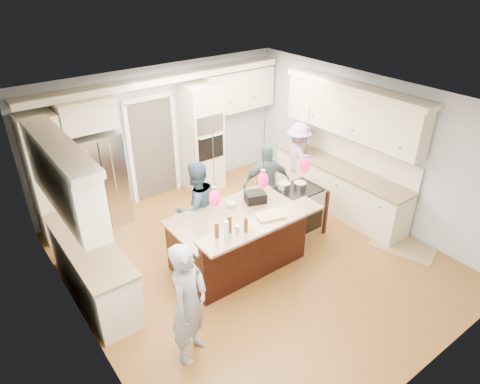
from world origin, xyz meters
The scene contains 23 objects.
ground_plane centered at (0.00, 0.00, 0.00)m, with size 6.00×6.00×0.00m, color olive.
room_shell centered at (0.00, 0.00, 1.82)m, with size 5.54×6.04×2.72m.
refrigerator centered at (-1.55, 2.64, 0.90)m, with size 0.90×0.70×1.80m, color #B7B7BC.
oven_column centered at (0.75, 2.67, 1.15)m, with size 0.72×0.69×2.30m.
back_upper_cabinets centered at (-0.75, 2.76, 1.67)m, with size 5.30×0.61×2.54m.
right_counter_run centered at (2.44, 0.30, 1.06)m, with size 0.64×3.10×2.51m.
left_cabinets centered at (-2.44, 0.80, 1.06)m, with size 0.64×2.30×2.51m.
kitchen_island centered at (-0.25, 0.07, 0.49)m, with size 2.10×1.46×1.12m.
island_range centered at (1.16, 0.15, 0.46)m, with size 0.82×0.71×0.92m.
pendant_lights centered at (-0.25, -0.51, 1.80)m, with size 1.75×0.15×1.03m.
person_bar_end centered at (-1.82, -1.05, 0.85)m, with size 0.62×0.41×1.69m, color gray.
person_far_left centered at (-0.54, 0.85, 0.81)m, with size 0.79×0.62×1.63m, color #30485E.
person_far_right centered at (1.00, 0.85, 0.78)m, with size 0.91×0.38×1.56m, color #4B6469.
person_range_side centered at (2.25, 1.30, 0.78)m, with size 1.00×0.58×1.55m, color #A184B2.
floor_rug centered at (2.40, -1.32, 0.01)m, with size 0.73×1.07×0.01m, color #968152.
water_bottle centered at (-0.90, -0.54, 1.26)m, with size 0.06×0.06×0.28m, color silver.
beer_bottle_a centered at (-0.99, -0.44, 1.24)m, with size 0.06×0.06×0.24m, color #46270C.
beer_bottle_b centered at (-0.59, -0.57, 1.23)m, with size 0.06×0.06×0.22m, color #46270C.
beer_bottle_c centered at (-0.78, -0.44, 1.25)m, with size 0.07×0.07×0.27m, color #46270C.
drink_can centered at (-0.69, -0.50, 1.17)m, with size 0.06×0.06×0.11m, color #B7B7BC.
cutting_board centered at (-0.05, -0.47, 1.14)m, with size 0.40×0.29×0.03m, color tan.
pot_large centered at (0.92, 0.29, 0.98)m, with size 0.22×0.22×0.13m, color #B7B7BC.
pot_small centered at (1.18, 0.16, 0.97)m, with size 0.22×0.22×0.11m, color #B7B7BC.
Camera 1 is at (-3.63, -4.49, 4.54)m, focal length 32.00 mm.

